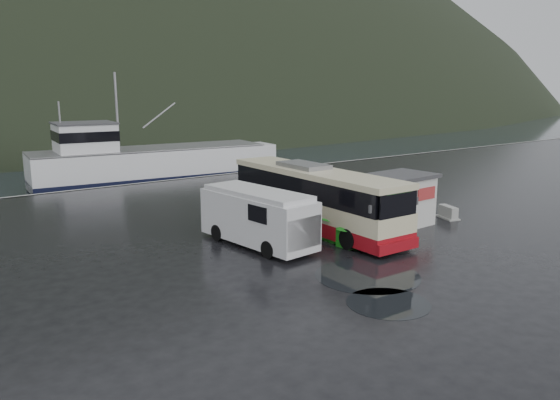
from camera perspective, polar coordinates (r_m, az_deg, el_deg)
ground at (r=27.26m, az=2.58°, el=-4.11°), size 160.00×160.00×0.00m
quay_edge at (r=44.32m, az=-13.66°, el=1.78°), size 160.00×0.60×1.50m
coach_bus at (r=29.40m, az=3.59°, el=-2.94°), size 3.16×12.15×3.43m
white_van at (r=26.30m, az=-2.34°, el=-4.71°), size 2.93×6.69×2.71m
waste_bin_left at (r=26.22m, az=7.19°, el=-4.85°), size 1.00×1.00×1.28m
waste_bin_right at (r=27.27m, az=5.79°, el=-4.16°), size 1.19×1.19×1.60m
dome_tent at (r=27.10m, az=8.23°, el=-4.33°), size 3.20×3.71×1.23m
ticket_kiosk at (r=30.67m, az=12.26°, el=-2.56°), size 3.76×2.93×2.84m
jersey_barrier_a at (r=30.78m, az=11.87°, el=-2.50°), size 0.81×1.58×0.79m
jersey_barrier_b at (r=32.93m, az=17.11°, el=-1.84°), size 1.13×1.59×0.72m
fishing_trawler at (r=52.39m, az=-13.28°, el=3.31°), size 25.42×7.62×10.02m
puddles at (r=23.72m, az=8.24°, el=-6.68°), size 9.66×14.78×0.01m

